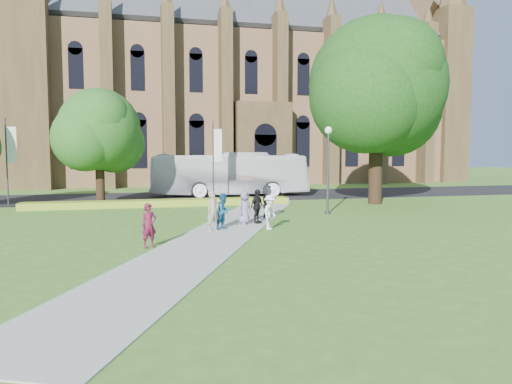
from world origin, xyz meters
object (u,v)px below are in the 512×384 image
object	(u,v)px
large_tree	(377,86)
tour_coach	(229,174)
pedestrian_0	(149,225)
streetlamp	(328,159)

from	to	relation	value
large_tree	tour_coach	distance (m)	14.02
tour_coach	pedestrian_0	xyz separation A→B (m)	(-7.44, -21.32, -0.95)
large_tree	pedestrian_0	world-z (taller)	large_tree
streetlamp	tour_coach	distance (m)	13.65
tour_coach	pedestrian_0	size ratio (longest dim) A/B	7.66
tour_coach	streetlamp	bearing A→B (deg)	-160.38
large_tree	pedestrian_0	size ratio (longest dim) A/B	7.70
pedestrian_0	streetlamp	bearing A→B (deg)	15.79
streetlamp	large_tree	bearing A→B (deg)	39.29
large_tree	pedestrian_0	bearing A→B (deg)	-142.20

